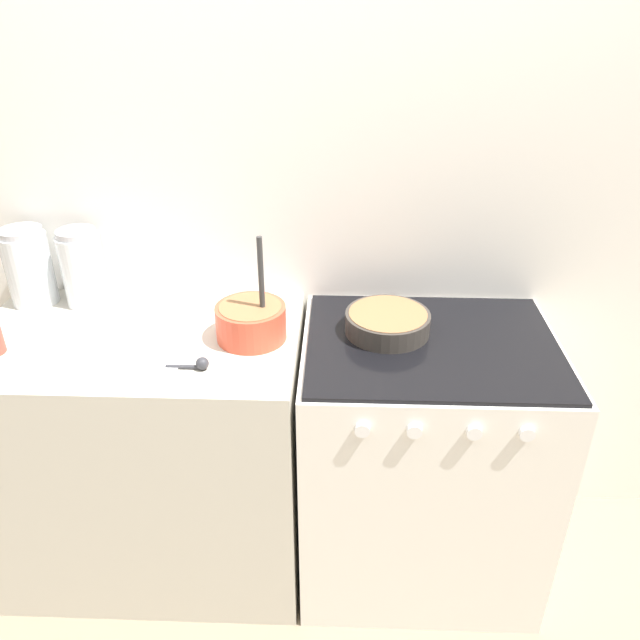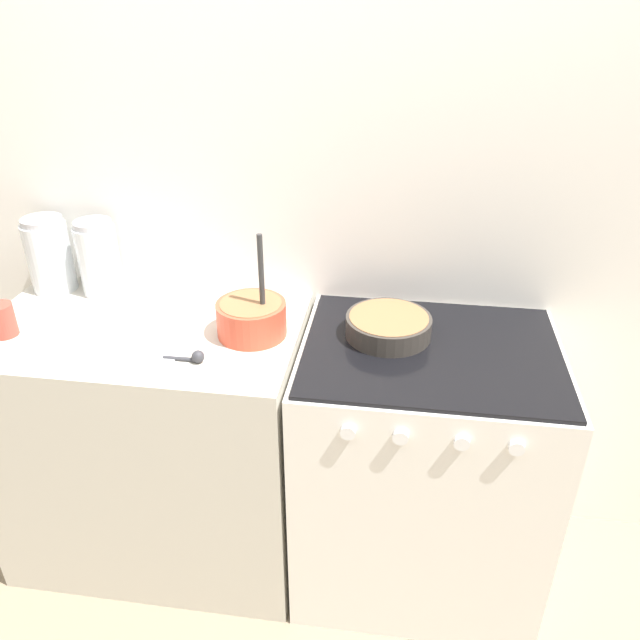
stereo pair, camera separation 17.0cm
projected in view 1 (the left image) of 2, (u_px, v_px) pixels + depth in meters
name	position (u px, v px, depth m)	size (l,w,h in m)	color
ground_plane	(296.00, 626.00, 2.01)	(12.00, 12.00, 0.00)	gray
wall_back	(303.00, 204.00, 1.97)	(4.94, 0.05, 2.40)	white
countertop_cabinet	(154.00, 452.00, 2.07)	(0.97, 0.60, 0.90)	beige
stove	(420.00, 459.00, 2.04)	(0.76, 0.62, 0.90)	white
mixing_bowl	(251.00, 320.00, 1.81)	(0.21, 0.21, 0.32)	#D84C33
baking_pan	(387.00, 322.00, 1.85)	(0.25, 0.25, 0.06)	#38332D
storage_jar_left	(30.00, 272.00, 1.99)	(0.14, 0.14, 0.25)	silver
storage_jar_middle	(84.00, 273.00, 1.98)	(0.13, 0.13, 0.25)	silver
recipe_page	(142.00, 368.00, 1.69)	(0.21, 0.21, 0.01)	white
measuring_spoon	(198.00, 364.00, 1.69)	(0.12, 0.04, 0.04)	#333338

